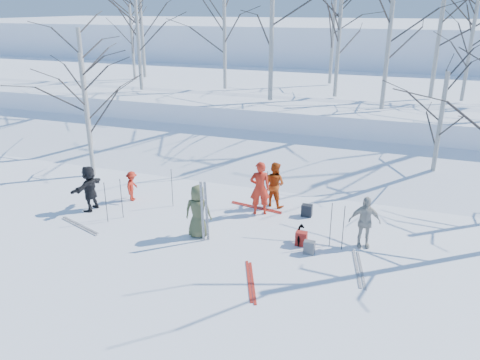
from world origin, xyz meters
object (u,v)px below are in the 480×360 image
at_px(skier_redor_behind, 275,184).
at_px(backpack_red, 301,239).
at_px(skier_cream_east, 364,222).
at_px(skier_red_north, 260,188).
at_px(skier_red_seated, 132,186).
at_px(skier_olive_center, 198,211).
at_px(backpack_grey, 309,247).
at_px(skier_grey_west, 90,188).
at_px(backpack_dark, 307,210).
at_px(dog, 300,235).

bearing_deg(skier_redor_behind, backpack_red, 138.76).
bearing_deg(skier_cream_east, skier_red_north, 146.41).
height_order(skier_redor_behind, skier_red_seated, skier_redor_behind).
bearing_deg(backpack_red, skier_olive_center, -171.03).
bearing_deg(skier_red_north, skier_cream_east, 138.35).
relative_size(skier_redor_behind, skier_red_seated, 1.47).
xyz_separation_m(skier_redor_behind, skier_red_seated, (-4.84, -1.24, -0.25)).
bearing_deg(backpack_grey, skier_red_seated, 166.11).
xyz_separation_m(skier_olive_center, backpack_grey, (3.34, 0.07, -0.62)).
distance_m(skier_olive_center, skier_red_north, 2.48).
bearing_deg(skier_red_seated, skier_grey_west, 133.77).
relative_size(skier_olive_center, backpack_red, 3.85).
height_order(skier_grey_west, backpack_red, skier_grey_west).
distance_m(backpack_grey, backpack_dark, 2.49).
distance_m(skier_cream_east, backpack_dark, 2.49).
xyz_separation_m(dog, backpack_red, (0.06, -0.11, -0.04)).
xyz_separation_m(skier_cream_east, skier_grey_west, (-8.89, -0.49, 0.01)).
bearing_deg(backpack_grey, backpack_red, 128.44).
xyz_separation_m(skier_cream_east, backpack_red, (-1.66, -0.55, -0.55)).
height_order(skier_cream_east, dog, skier_cream_east).
bearing_deg(skier_grey_west, skier_red_north, 108.05).
relative_size(skier_red_north, backpack_grey, 4.77).
xyz_separation_m(skier_cream_east, dog, (-1.72, -0.44, -0.51)).
bearing_deg(skier_cream_east, skier_red_seated, 159.49).
height_order(skier_red_north, skier_red_seated, skier_red_north).
bearing_deg(skier_red_north, dog, 114.29).
height_order(skier_grey_west, dog, skier_grey_west).
height_order(skier_red_north, backpack_red, skier_red_north).
distance_m(skier_olive_center, skier_grey_west, 4.25).
distance_m(skier_grey_west, backpack_red, 7.25).
bearing_deg(skier_redor_behind, skier_olive_center, 80.51).
bearing_deg(dog, skier_grey_west, -16.27).
distance_m(skier_olive_center, backpack_grey, 3.39).
distance_m(skier_grey_west, backpack_grey, 7.59).
relative_size(skier_grey_west, backpack_red, 3.70).
xyz_separation_m(skier_olive_center, dog, (2.96, 0.59, -0.56)).
height_order(skier_redor_behind, backpack_red, skier_redor_behind).
relative_size(skier_red_north, skier_grey_west, 1.16).
height_order(skier_red_seated, skier_cream_east, skier_cream_east).
xyz_separation_m(skier_red_seated, backpack_dark, (6.09, 0.76, -0.33)).
height_order(skier_olive_center, dog, skier_olive_center).
bearing_deg(skier_olive_center, skier_cream_east, -177.21).
xyz_separation_m(skier_redor_behind, skier_cream_east, (3.19, -1.93, -0.02)).
xyz_separation_m(skier_redor_behind, dog, (1.46, -2.37, -0.53)).
relative_size(skier_redor_behind, backpack_red, 3.74).
bearing_deg(skier_red_north, backpack_grey, 111.83).
relative_size(skier_red_north, backpack_dark, 4.53).
bearing_deg(dog, skier_olive_center, -5.47).
distance_m(backpack_red, backpack_grey, 0.51).
xyz_separation_m(skier_cream_east, backpack_grey, (-1.35, -0.95, -0.57)).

